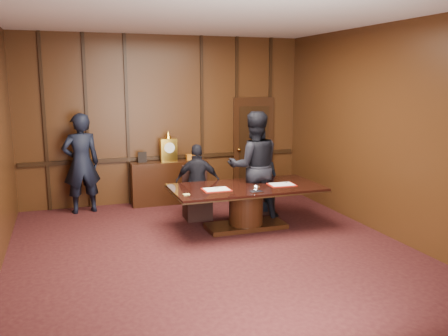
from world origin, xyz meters
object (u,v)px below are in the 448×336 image
witness_right (254,166)px  witness_left (81,163)px  sideboard (169,180)px  conference_table (246,200)px  signatory_left (198,182)px  signatory_right (262,178)px

witness_right → witness_left: bearing=-17.0°
sideboard → witness_right: bearing=-54.4°
conference_table → signatory_left: signatory_left is taller
sideboard → conference_table: size_ratio=0.61×
signatory_right → witness_left: (-3.32, 1.20, 0.28)m
signatory_right → witness_right: 0.57m
conference_table → sideboard: bearing=112.6°
conference_table → witness_right: (0.33, 0.44, 0.50)m
sideboard → witness_right: (1.23, -1.72, 0.53)m
signatory_left → witness_right: witness_right is taller
sideboard → conference_table: sideboard is taller
signatory_left → witness_left: size_ratio=0.73×
conference_table → witness_left: witness_left is taller
signatory_right → witness_left: 3.54m
conference_table → signatory_left: bearing=129.1°
conference_table → witness_right: 0.75m
conference_table → signatory_left: size_ratio=1.84×
signatory_left → witness_left: witness_left is taller
conference_table → signatory_left: 1.05m
signatory_left → witness_right: size_ratio=0.70×
signatory_left → witness_right: 1.08m
sideboard → signatory_left: sideboard is taller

